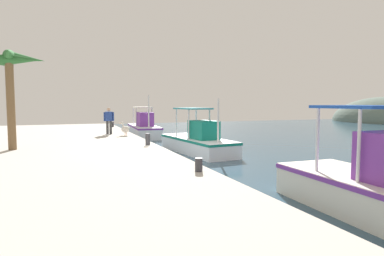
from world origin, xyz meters
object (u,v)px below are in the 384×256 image
(pelican, at_px, (125,129))
(fishing_boat_second, at_px, (198,141))
(fishing_boat_nearest, at_px, (144,128))
(mooring_bollard_third, at_px, (199,165))
(mooring_bollard_second, at_px, (148,139))
(fisherman_standing, at_px, (109,120))
(palm_tree, at_px, (10,68))
(fishing_boat_third, at_px, (376,187))
(mooring_bollard_nearest, at_px, (112,124))

(pelican, bearing_deg, fishing_boat_second, 47.69)
(fishing_boat_nearest, relative_size, fishing_boat_second, 1.08)
(mooring_bollard_third, bearing_deg, mooring_bollard_second, 180.00)
(fisherman_standing, relative_size, palm_tree, 0.40)
(fishing_boat_nearest, relative_size, fisherman_standing, 3.99)
(pelican, height_order, mooring_bollard_third, pelican)
(pelican, bearing_deg, fisherman_standing, -144.59)
(fishing_boat_nearest, bearing_deg, palm_tree, -36.39)
(mooring_bollard_second, distance_m, mooring_bollard_third, 6.21)
(fishing_boat_second, distance_m, fishing_boat_third, 10.83)
(fishing_boat_nearest, height_order, mooring_bollard_second, fishing_boat_nearest)
(fishing_boat_nearest, bearing_deg, mooring_bollard_third, -7.70)
(mooring_bollard_second, distance_m, palm_tree, 6.43)
(fishing_boat_nearest, bearing_deg, fisherman_standing, -32.29)
(fishing_boat_second, height_order, fishing_boat_third, fishing_boat_third)
(fishing_boat_second, relative_size, mooring_bollard_second, 11.31)
(pelican, bearing_deg, mooring_bollard_third, 1.06)
(fishing_boat_second, distance_m, mooring_bollard_second, 3.74)
(fisherman_standing, distance_m, mooring_bollard_nearest, 6.54)
(fishing_boat_nearest, xyz_separation_m, mooring_bollard_nearest, (-1.00, -2.40, 0.31))
(fishing_boat_third, height_order, mooring_bollard_second, fishing_boat_third)
(pelican, height_order, palm_tree, palm_tree)
(fishing_boat_nearest, bearing_deg, pelican, -21.60)
(pelican, relative_size, mooring_bollard_third, 2.42)
(fishing_boat_third, distance_m, palm_tree, 13.73)
(fishing_boat_third, distance_m, mooring_bollard_nearest, 21.82)
(fishing_boat_nearest, relative_size, palm_tree, 1.60)
(fisherman_standing, relative_size, mooring_bollard_third, 4.33)
(mooring_bollard_second, bearing_deg, fishing_boat_third, 21.16)
(fishing_boat_second, bearing_deg, fishing_boat_nearest, -175.05)
(mooring_bollard_third, bearing_deg, pelican, -178.94)
(palm_tree, bearing_deg, fishing_boat_third, 43.12)
(fisherman_standing, bearing_deg, fishing_boat_third, 16.64)
(fishing_boat_nearest, relative_size, pelican, 7.13)
(fishing_boat_third, relative_size, mooring_bollard_nearest, 12.68)
(mooring_bollard_nearest, xyz_separation_m, mooring_bollard_third, (18.74, 0.00, -0.01))
(fishing_boat_second, xyz_separation_m, palm_tree, (1.13, -8.83, 3.54))
(fishing_boat_third, xyz_separation_m, mooring_bollard_nearest, (-21.54, -3.49, 0.30))
(fishing_boat_second, height_order, palm_tree, palm_tree)
(fisherman_standing, bearing_deg, pelican, 35.41)
(mooring_bollard_second, height_order, mooring_bollard_third, mooring_bollard_second)
(fishing_boat_third, bearing_deg, pelican, -165.17)
(palm_tree, bearing_deg, pelican, 128.38)
(fishing_boat_nearest, distance_m, mooring_bollard_third, 17.90)
(fisherman_standing, bearing_deg, mooring_bollard_second, 9.55)
(fishing_boat_third, relative_size, palm_tree, 1.23)
(mooring_bollard_third, xyz_separation_m, palm_tree, (-6.90, -5.59, 3.18))
(mooring_bollard_nearest, height_order, mooring_bollard_third, mooring_bollard_nearest)
(mooring_bollard_nearest, height_order, palm_tree, palm_tree)
(fishing_boat_second, xyz_separation_m, fisherman_standing, (-4.29, -4.26, 1.09))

